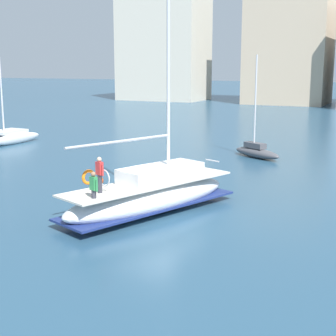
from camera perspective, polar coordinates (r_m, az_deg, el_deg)
The scene contains 5 objects.
ground_plane at distance 23.75m, azimuth -2.03°, elevation -5.36°, with size 400.00×400.00×0.00m, color #284C66.
main_sailboat at distance 24.02m, azimuth -1.89°, elevation -2.91°, with size 5.69×9.82×13.45m.
moored_sloop_near at distance 48.04m, azimuth -17.53°, elevation 3.47°, with size 2.95×5.79×7.57m.
moored_catamaran at distance 38.95m, azimuth 9.90°, elevation 1.91°, with size 4.39×3.22×7.63m.
mooring_buoy at distance 30.37m, azimuth -7.73°, elevation -1.41°, with size 0.53×0.53×0.87m.
Camera 1 is at (10.37, -20.23, 6.87)m, focal length 54.37 mm.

